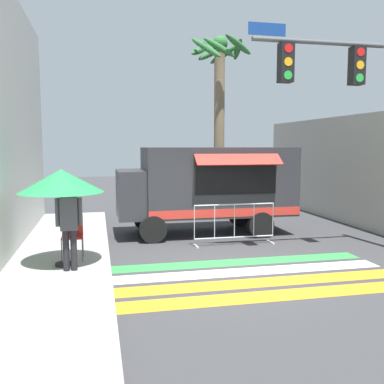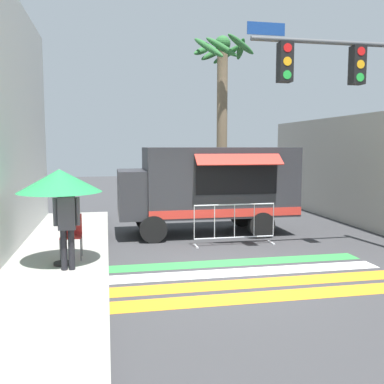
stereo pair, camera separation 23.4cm
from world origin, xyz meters
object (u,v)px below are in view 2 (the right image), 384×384
at_px(palm_tree, 222,97).
at_px(food_truck, 206,184).
at_px(barricade_front, 234,224).
at_px(traffic_signal_pole, 357,92).
at_px(folding_chair, 71,232).
at_px(patio_umbrella, 59,181).
at_px(vendor_person, 67,221).

bearing_deg(palm_tree, food_truck, -112.66).
bearing_deg(barricade_front, traffic_signal_pole, -31.17).
xyz_separation_m(food_truck, barricade_front, (0.43, -1.63, -0.98)).
xyz_separation_m(traffic_signal_pole, folding_chair, (-6.78, 0.34, -3.22)).
bearing_deg(traffic_signal_pole, food_truck, 133.27).
bearing_deg(food_truck, traffic_signal_pole, -46.73).
xyz_separation_m(patio_umbrella, folding_chair, (0.16, 0.56, -1.19)).
distance_m(vendor_person, barricade_front, 4.78).
bearing_deg(barricade_front, vendor_person, -152.75).
height_order(food_truck, vendor_person, food_truck).
xyz_separation_m(food_truck, vendor_person, (-3.78, -3.80, -0.35)).
bearing_deg(traffic_signal_pole, palm_tree, 103.29).
bearing_deg(patio_umbrella, traffic_signal_pole, 1.79).
distance_m(folding_chair, barricade_front, 4.39).
bearing_deg(food_truck, patio_umbrella, -139.21).
bearing_deg(traffic_signal_pole, folding_chair, 177.11).
xyz_separation_m(folding_chair, barricade_front, (4.21, 1.21, -0.21)).
relative_size(food_truck, vendor_person, 3.00).
bearing_deg(patio_umbrella, barricade_front, 21.99).
relative_size(patio_umbrella, folding_chair, 2.07).
bearing_deg(vendor_person, folding_chair, 81.25).
bearing_deg(palm_tree, folding_chair, -129.73).
bearing_deg(folding_chair, patio_umbrella, -128.86).
bearing_deg(folding_chair, vendor_person, -112.94).
height_order(barricade_front, palm_tree, palm_tree).
relative_size(traffic_signal_pole, folding_chair, 5.72).
relative_size(food_truck, palm_tree, 0.78).
bearing_deg(vendor_person, food_truck, 36.46).
bearing_deg(palm_tree, patio_umbrella, -128.18).
height_order(folding_chair, vendor_person, vendor_person).
xyz_separation_m(food_truck, traffic_signal_pole, (3.00, -3.18, 2.45)).
bearing_deg(vendor_person, barricade_front, 18.54).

